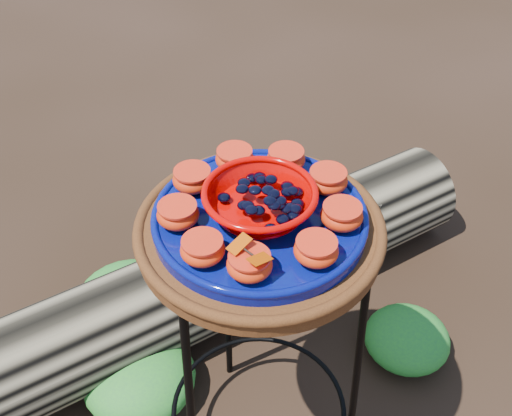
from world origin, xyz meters
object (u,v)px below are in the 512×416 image
object	(u,v)px
terracotta_saucer	(260,232)
cobalt_plate	(260,219)
driftwood_log	(236,272)
red_bowl	(260,203)
plant_stand	(259,357)

from	to	relation	value
terracotta_saucer	cobalt_plate	distance (m)	0.03
terracotta_saucer	driftwood_log	xyz separation A→B (m)	(0.10, 0.44, -0.58)
red_bowl	driftwood_log	size ratio (longest dim) A/B	0.13
terracotta_saucer	driftwood_log	distance (m)	0.73
plant_stand	driftwood_log	size ratio (longest dim) A/B	0.48
plant_stand	cobalt_plate	xyz separation A→B (m)	(0.00, 0.00, 0.40)
plant_stand	driftwood_log	distance (m)	0.50
terracotta_saucer	cobalt_plate	xyz separation A→B (m)	(0.00, 0.00, 0.03)
plant_stand	red_bowl	size ratio (longest dim) A/B	3.81
plant_stand	terracotta_saucer	xyz separation A→B (m)	(0.00, 0.00, 0.37)
plant_stand	cobalt_plate	distance (m)	0.40
cobalt_plate	red_bowl	world-z (taller)	red_bowl
cobalt_plate	red_bowl	distance (m)	0.04
driftwood_log	cobalt_plate	bearing A→B (deg)	-102.65
plant_stand	red_bowl	xyz separation A→B (m)	(0.00, 0.00, 0.43)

